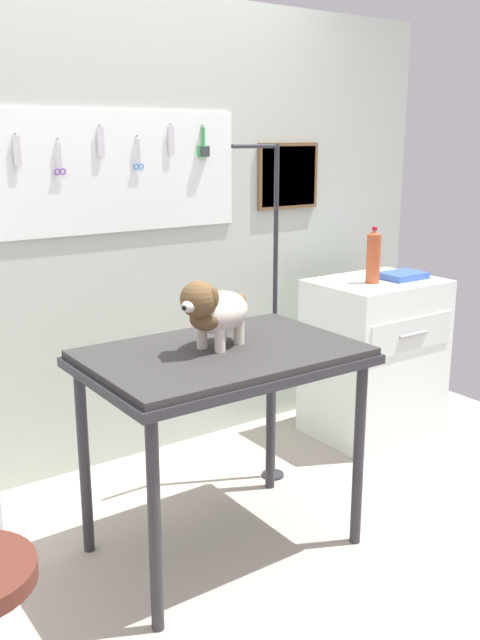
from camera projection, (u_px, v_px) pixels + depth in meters
The scene contains 8 objects.
ground at pixel (271, 578), 2.71m from camera, with size 4.40×4.00×0.04m, color #B3A899.
rear_wall_panel at pixel (114, 237), 3.43m from camera, with size 4.00×0.11×2.30m.
grooming_table at pixel (222, 370), 2.70m from camera, with size 1.05×0.70×0.85m.
grooming_arm at pixel (273, 331), 3.29m from camera, with size 0.30×0.11×1.60m.
dog at pixel (214, 311), 2.65m from camera, with size 0.38×0.27×0.28m.
cabinet_right at pixel (374, 357), 3.92m from camera, with size 0.68×0.54×0.88m.
soda_bottle at pixel (373, 257), 3.70m from camera, with size 0.07×0.07×0.30m.
supply_tray at pixel (402, 276), 3.84m from camera, with size 0.24×0.18×0.04m.
Camera 1 is at (-1.46, -1.87, 1.63)m, focal length 39.42 mm.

